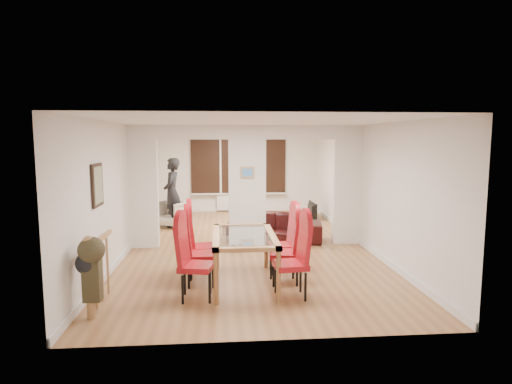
{
  "coord_description": "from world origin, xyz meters",
  "views": [
    {
      "loc": [
        -0.56,
        -9.15,
        2.3
      ],
      "look_at": [
        0.24,
        0.6,
        1.09
      ],
      "focal_mm": 30.0,
      "sensor_mm": 36.0,
      "label": 1
    }
  ],
  "objects": [
    {
      "name": "bottle",
      "position": [
        0.36,
        2.78,
        0.36
      ],
      "size": [
        0.07,
        0.07,
        0.27
      ],
      "primitive_type": "cylinder",
      "color": "#143F19",
      "rests_on": "coffee_table"
    },
    {
      "name": "coffee_table",
      "position": [
        0.32,
        2.75,
        0.11
      ],
      "size": [
        1.07,
        0.75,
        0.22
      ],
      "primitive_type": null,
      "rotation": [
        0.0,
        0.0,
        -0.31
      ],
      "color": "black",
      "rests_on": "floor"
    },
    {
      "name": "stair_newel",
      "position": [
        -2.25,
        -3.2,
        0.55
      ],
      "size": [
        0.4,
        1.2,
        1.1
      ],
      "primitive_type": null,
      "color": "#A77A4C",
      "rests_on": "floor"
    },
    {
      "name": "dining_chair_ra",
      "position": [
        0.43,
        -3.16,
        0.57
      ],
      "size": [
        0.5,
        0.5,
        1.15
      ],
      "primitive_type": null,
      "rotation": [
        0.0,
        0.0,
        0.11
      ],
      "color": "maroon",
      "rests_on": "floor"
    },
    {
      "name": "room_walls",
      "position": [
        0.0,
        0.0,
        1.3
      ],
      "size": [
        5.0,
        9.0,
        2.6
      ],
      "primitive_type": null,
      "color": "silver",
      "rests_on": "floor"
    },
    {
      "name": "dining_table",
      "position": [
        -0.21,
        -2.55,
        0.41
      ],
      "size": [
        0.98,
        1.74,
        0.82
      ],
      "primitive_type": null,
      "color": "#926136",
      "rests_on": "floor"
    },
    {
      "name": "armchair",
      "position": [
        -1.86,
        2.19,
        0.34
      ],
      "size": [
        1.01,
        1.02,
        0.68
      ],
      "primitive_type": "imported",
      "rotation": [
        0.0,
        0.0,
        -0.54
      ],
      "color": "#C0B4A2",
      "rests_on": "floor"
    },
    {
      "name": "pendant_light",
      "position": [
        0.3,
        3.3,
        2.15
      ],
      "size": [
        0.36,
        0.36,
        0.36
      ],
      "primitive_type": "sphere",
      "color": "orange",
      "rests_on": "room_walls"
    },
    {
      "name": "pillar_photo",
      "position": [
        0.0,
        -0.1,
        1.6
      ],
      "size": [
        0.3,
        0.03,
        0.25
      ],
      "primitive_type": "cube",
      "color": "#4C8CD8",
      "rests_on": "divider_wall"
    },
    {
      "name": "dining_chair_lb",
      "position": [
        -0.89,
        -2.51,
        0.57
      ],
      "size": [
        0.48,
        0.48,
        1.14
      ],
      "primitive_type": null,
      "rotation": [
        0.0,
        0.0,
        0.05
      ],
      "color": "maroon",
      "rests_on": "floor"
    },
    {
      "name": "shoes",
      "position": [
        -0.25,
        -0.44,
        0.05
      ],
      "size": [
        0.22,
        0.24,
        0.09
      ],
      "primitive_type": null,
      "color": "black",
      "rests_on": "floor"
    },
    {
      "name": "divider_wall",
      "position": [
        0.0,
        0.0,
        1.3
      ],
      "size": [
        5.0,
        0.18,
        2.6
      ],
      "primitive_type": "cube",
      "color": "white",
      "rests_on": "floor"
    },
    {
      "name": "bowl",
      "position": [
        0.32,
        2.84,
        0.25
      ],
      "size": [
        0.24,
        0.24,
        0.06
      ],
      "primitive_type": "imported",
      "color": "black",
      "rests_on": "coffee_table"
    },
    {
      "name": "bay_window_blinds",
      "position": [
        0.0,
        4.44,
        1.5
      ],
      "size": [
        3.0,
        0.08,
        1.8
      ],
      "primitive_type": "cube",
      "color": "black",
      "rests_on": "room_walls"
    },
    {
      "name": "sofa",
      "position": [
        0.65,
        0.36,
        0.31
      ],
      "size": [
        2.24,
        1.21,
        0.62
      ],
      "primitive_type": "imported",
      "rotation": [
        0.0,
        0.0,
        -0.18
      ],
      "color": "black",
      "rests_on": "floor"
    },
    {
      "name": "television",
      "position": [
        2.0,
        2.93,
        0.25
      ],
      "size": [
        0.86,
        0.14,
        0.49
      ],
      "primitive_type": "imported",
      "rotation": [
        0.0,
        0.0,
        1.6
      ],
      "color": "black",
      "rests_on": "floor"
    },
    {
      "name": "dining_chair_lc",
      "position": [
        -0.88,
        -2.05,
        0.57
      ],
      "size": [
        0.52,
        0.52,
        1.15
      ],
      "primitive_type": null,
      "rotation": [
        0.0,
        0.0,
        0.13
      ],
      "color": "maroon",
      "rests_on": "floor"
    },
    {
      "name": "dining_chair_la",
      "position": [
        -0.93,
        -3.12,
        0.57
      ],
      "size": [
        0.54,
        0.54,
        1.14
      ],
      "primitive_type": null,
      "rotation": [
        0.0,
        0.0,
        -0.21
      ],
      "color": "maroon",
      "rests_on": "floor"
    },
    {
      "name": "floor",
      "position": [
        0.0,
        0.0,
        0.0
      ],
      "size": [
        5.0,
        9.0,
        0.01
      ],
      "primitive_type": "cube",
      "color": "#97673D",
      "rests_on": "ground"
    },
    {
      "name": "wall_poster",
      "position": [
        -2.47,
        -2.4,
        1.6
      ],
      "size": [
        0.04,
        0.52,
        0.67
      ],
      "primitive_type": "cube",
      "color": "gray",
      "rests_on": "room_walls"
    },
    {
      "name": "radiator",
      "position": [
        0.0,
        4.4,
        0.3
      ],
      "size": [
        1.4,
        0.08,
        0.5
      ],
      "primitive_type": "cube",
      "color": "white",
      "rests_on": "floor"
    },
    {
      "name": "dining_chair_rc",
      "position": [
        0.48,
        -1.97,
        0.55
      ],
      "size": [
        0.47,
        0.47,
        1.09
      ],
      "primitive_type": null,
      "rotation": [
        0.0,
        0.0,
        0.09
      ],
      "color": "maroon",
      "rests_on": "floor"
    },
    {
      "name": "dining_chair_rb",
      "position": [
        0.43,
        -2.53,
        0.56
      ],
      "size": [
        0.5,
        0.5,
        1.13
      ],
      "primitive_type": null,
      "rotation": [
        0.0,
        0.0,
        -0.12
      ],
      "color": "maroon",
      "rests_on": "floor"
    },
    {
      "name": "person",
      "position": [
        -1.85,
        2.19,
        0.91
      ],
      "size": [
        0.69,
        0.48,
        1.82
      ],
      "primitive_type": "imported",
      "rotation": [
        0.0,
        0.0,
        -1.64
      ],
      "color": "black",
      "rests_on": "floor"
    }
  ]
}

